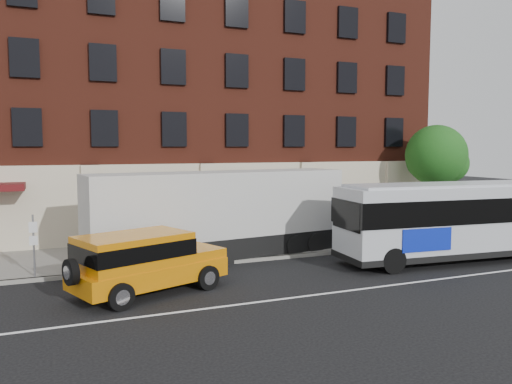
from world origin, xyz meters
name	(u,v)px	position (x,y,z in m)	size (l,w,h in m)	color
ground	(313,300)	(0.00, 0.00, 0.00)	(120.00, 120.00, 0.00)	black
sidewalk	(224,248)	(0.00, 9.00, 0.07)	(60.00, 6.00, 0.15)	gray
kerb	(247,260)	(0.00, 6.00, 0.07)	(60.00, 0.25, 0.15)	gray
lane_line	(306,296)	(0.00, 0.50, 0.01)	(60.00, 0.12, 0.01)	white
building	(183,106)	(-0.01, 16.92, 7.58)	(30.00, 12.10, 15.00)	#5B2215
sign_pole	(34,243)	(-8.50, 6.15, 1.45)	(0.30, 0.20, 2.50)	slate
street_tree	(437,158)	(13.54, 9.48, 4.41)	(3.60, 3.60, 6.20)	#322319
city_bus	(472,217)	(9.53, 2.69, 1.90)	(12.75, 3.70, 3.45)	#B9BDC4
yellow_suv	(143,259)	(-5.02, 2.85, 1.21)	(5.65, 3.85, 2.11)	orange
shipping_container	(221,216)	(-0.84, 7.03, 1.94)	(12.00, 3.85, 3.93)	black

